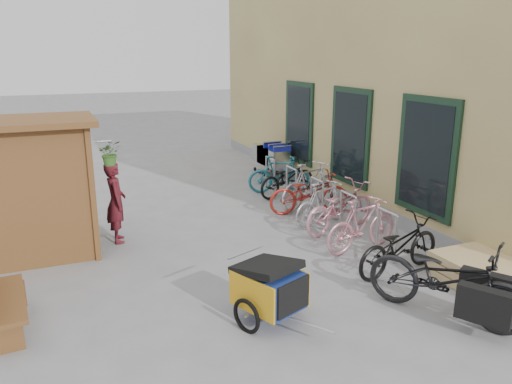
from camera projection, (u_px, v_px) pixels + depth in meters
name	position (u px, v px, depth m)	size (l,w,h in m)	color
ground	(264.00, 280.00, 7.83)	(80.00, 80.00, 0.00)	gray
building	(418.00, 51.00, 13.31)	(6.07, 13.00, 7.00)	tan
kiosk	(26.00, 170.00, 8.36)	(2.49, 1.65, 2.40)	brown
bike_rack	(317.00, 194.00, 10.68)	(0.05, 5.35, 0.86)	#A5A8AD
pallet_stack	(479.00, 271.00, 7.66)	(1.00, 1.20, 0.40)	tan
shopping_carts	(271.00, 156.00, 14.37)	(0.56, 1.55, 1.00)	silver
child_trailer	(269.00, 286.00, 6.54)	(1.00, 1.52, 0.88)	navy
cargo_bike	(448.00, 280.00, 6.59)	(1.69, 2.20, 1.11)	black
person_kiosk	(116.00, 202.00, 9.26)	(0.56, 0.37, 1.54)	maroon
bike_0	(399.00, 246.00, 7.99)	(0.62, 1.77, 0.93)	black
bike_1	(362.00, 224.00, 8.91)	(0.46, 1.61, 0.97)	pink
bike_2	(340.00, 207.00, 9.90)	(0.65, 1.87, 0.98)	pink
bike_3	(323.00, 203.00, 10.24)	(0.43, 1.53, 0.92)	#B5B6BA
bike_4	(309.00, 193.00, 10.97)	(0.62, 1.79, 0.94)	maroon
bike_5	(310.00, 185.00, 11.33)	(0.50, 1.78, 1.07)	#B5B6BA
bike_6	(287.00, 178.00, 12.34)	(0.60, 1.72, 0.90)	black
bike_7	(279.00, 174.00, 12.62)	(0.45, 1.59, 0.95)	#1F6C7E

